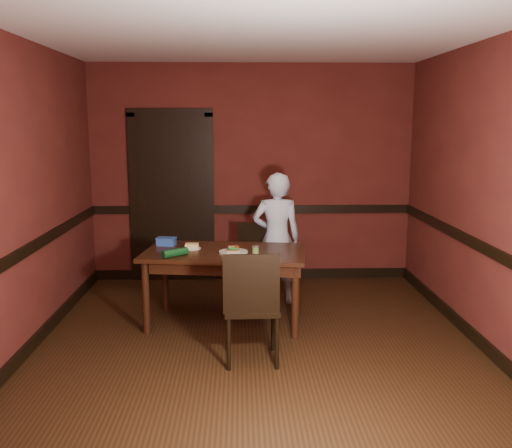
{
  "coord_description": "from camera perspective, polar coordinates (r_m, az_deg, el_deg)",
  "views": [
    {
      "loc": [
        -0.15,
        -4.87,
        1.99
      ],
      "look_at": [
        0.0,
        0.35,
        1.05
      ],
      "focal_mm": 40.0,
      "sensor_mm": 36.0,
      "label": 1
    }
  ],
  "objects": [
    {
      "name": "wall_front",
      "position": [
        2.7,
        1.6,
        -3.46
      ],
      "size": [
        4.0,
        0.02,
        2.7
      ],
      "primitive_type": "cube",
      "color": "#551F19",
      "rests_on": "ground"
    },
    {
      "name": "baseboard_right",
      "position": [
        5.66,
        20.99,
        -10.44
      ],
      "size": [
        0.03,
        4.5,
        0.12
      ],
      "primitive_type": "cube",
      "color": "black",
      "rests_on": "ground"
    },
    {
      "name": "person",
      "position": [
        6.27,
        2.06,
        -1.45
      ],
      "size": [
        0.53,
        0.35,
        1.45
      ],
      "primitive_type": "imported",
      "rotation": [
        0.0,
        0.0,
        3.14
      ],
      "color": "silver",
      "rests_on": "floor"
    },
    {
      "name": "wall_back",
      "position": [
        7.15,
        -0.44,
        5.06
      ],
      "size": [
        4.0,
        0.02,
        2.7
      ],
      "primitive_type": "cube",
      "color": "#551F19",
      "rests_on": "ground"
    },
    {
      "name": "door",
      "position": [
        7.2,
        -8.43,
        2.91
      ],
      "size": [
        1.05,
        0.07,
        2.2
      ],
      "color": "black",
      "rests_on": "ground"
    },
    {
      "name": "dado_right",
      "position": [
        5.43,
        21.55,
        -2.1
      ],
      "size": [
        0.03,
        4.5,
        0.1
      ],
      "primitive_type": "cube",
      "color": "black",
      "rests_on": "ground"
    },
    {
      "name": "baseboard_back",
      "position": [
        7.37,
        -0.43,
        -5.0
      ],
      "size": [
        4.0,
        0.03,
        0.12
      ],
      "primitive_type": "cube",
      "color": "black",
      "rests_on": "ground"
    },
    {
      "name": "wrapped_veg",
      "position": [
        5.42,
        -8.11,
        -2.86
      ],
      "size": [
        0.25,
        0.22,
        0.07
      ],
      "primitive_type": "cylinder",
      "rotation": [
        0.0,
        1.57,
        0.68
      ],
      "color": "#10431A",
      "rests_on": "dining_table"
    },
    {
      "name": "sandwich_plate",
      "position": [
        5.52,
        -2.28,
        -2.72
      ],
      "size": [
        0.28,
        0.28,
        0.07
      ],
      "rotation": [
        0.0,
        0.0,
        -0.32
      ],
      "color": "white",
      "rests_on": "dining_table"
    },
    {
      "name": "sauce_jar",
      "position": [
        5.47,
        -0.04,
        -2.62
      ],
      "size": [
        0.07,
        0.07,
        0.08
      ],
      "rotation": [
        0.0,
        0.0,
        0.12
      ],
      "color": "olive",
      "rests_on": "dining_table"
    },
    {
      "name": "chair_near",
      "position": [
        4.8,
        -0.45,
        -8.11
      ],
      "size": [
        0.46,
        0.46,
        0.97
      ],
      "primitive_type": null,
      "rotation": [
        0.0,
        0.0,
        3.17
      ],
      "color": "black",
      "rests_on": "floor"
    },
    {
      "name": "ceiling",
      "position": [
        4.93,
        0.12,
        18.48
      ],
      "size": [
        4.0,
        4.5,
        0.01
      ],
      "primitive_type": "cube",
      "color": "white",
      "rests_on": "ground"
    },
    {
      "name": "cheese_saucer",
      "position": [
        5.73,
        -6.43,
        -2.27
      ],
      "size": [
        0.17,
        0.17,
        0.05
      ],
      "rotation": [
        0.0,
        0.0,
        -0.01
      ],
      "color": "white",
      "rests_on": "dining_table"
    },
    {
      "name": "dado_left",
      "position": [
        5.32,
        -21.8,
        -2.36
      ],
      "size": [
        0.03,
        4.5,
        0.1
      ],
      "primitive_type": "cube",
      "color": "black",
      "rests_on": "ground"
    },
    {
      "name": "wall_left",
      "position": [
        5.25,
        -22.28,
        2.44
      ],
      "size": [
        0.02,
        4.5,
        2.7
      ],
      "primitive_type": "cube",
      "color": "#551F19",
      "rests_on": "ground"
    },
    {
      "name": "food_tub",
      "position": [
        5.92,
        -8.96,
        -1.73
      ],
      "size": [
        0.21,
        0.16,
        0.08
      ],
      "rotation": [
        0.0,
        0.0,
        -0.16
      ],
      "color": "blue",
      "rests_on": "dining_table"
    },
    {
      "name": "floor",
      "position": [
        5.27,
        0.11,
        -12.0
      ],
      "size": [
        4.0,
        4.5,
        0.01
      ],
      "primitive_type": "cube",
      "color": "black",
      "rests_on": "ground"
    },
    {
      "name": "baseboard_left",
      "position": [
        5.55,
        -21.22,
        -10.86
      ],
      "size": [
        0.03,
        4.5,
        0.12
      ],
      "primitive_type": "cube",
      "color": "black",
      "rests_on": "ground"
    },
    {
      "name": "chair_far",
      "position": [
        6.31,
        0.36,
        -4.06
      ],
      "size": [
        0.5,
        0.5,
        0.87
      ],
      "primitive_type": null,
      "rotation": [
        0.0,
        0.0,
        -0.25
      ],
      "color": "black",
      "rests_on": "floor"
    },
    {
      "name": "dado_back",
      "position": [
        7.19,
        -0.44,
        1.47
      ],
      "size": [
        4.0,
        0.03,
        0.1
      ],
      "primitive_type": "cube",
      "color": "black",
      "rests_on": "ground"
    },
    {
      "name": "wall_right",
      "position": [
        5.37,
        22.01,
        2.6
      ],
      "size": [
        0.02,
        4.5,
        2.7
      ],
      "primitive_type": "cube",
      "color": "#551F19",
      "rests_on": "ground"
    },
    {
      "name": "dining_table",
      "position": [
        5.72,
        -3.08,
        -6.29
      ],
      "size": [
        1.67,
        1.07,
        0.74
      ],
      "primitive_type": "cube",
      "rotation": [
        0.0,
        0.0,
        -0.12
      ],
      "color": "black",
      "rests_on": "floor"
    }
  ]
}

